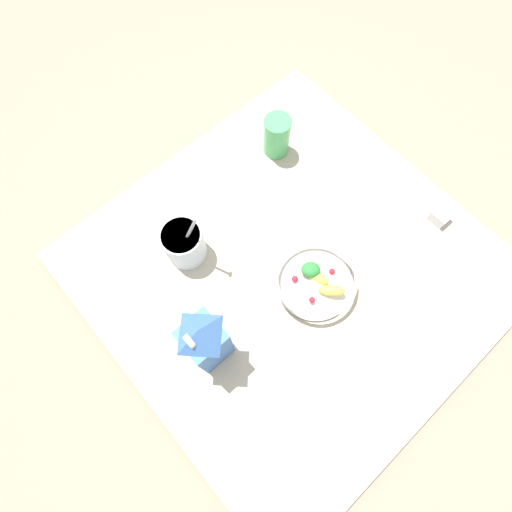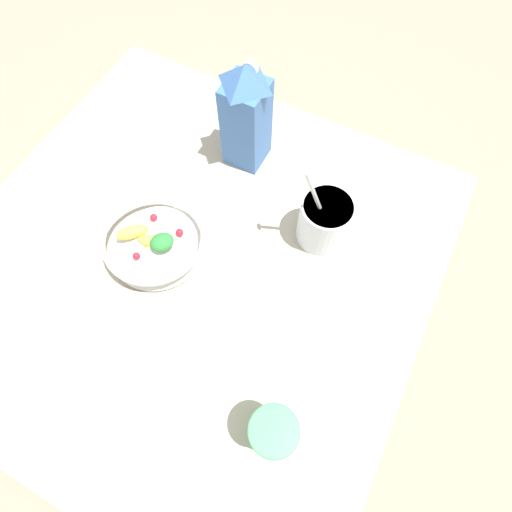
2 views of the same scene
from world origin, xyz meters
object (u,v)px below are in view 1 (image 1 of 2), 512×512
yogurt_tub (184,243)px  spice_jar (440,216)px  fruit_bowl (316,280)px  drinking_cup (277,135)px  milk_carton (205,341)px

yogurt_tub → spice_jar: size_ratio=5.23×
fruit_bowl → spice_jar: bearing=76.1°
fruit_bowl → drinking_cup: (-0.40, 0.23, 0.04)m
fruit_bowl → milk_carton: size_ratio=0.83×
yogurt_tub → drinking_cup: yogurt_tub is taller
milk_carton → yogurt_tub: (-0.26, 0.13, -0.07)m
fruit_bowl → yogurt_tub: 0.37m
drinking_cup → yogurt_tub: bearing=-78.4°
fruit_bowl → spice_jar: (0.10, 0.42, -0.02)m
drinking_cup → spice_jar: (0.50, 0.19, -0.05)m
yogurt_tub → spice_jar: bearing=56.3°
milk_carton → spice_jar: size_ratio=5.49×
milk_carton → yogurt_tub: milk_carton is taller
drinking_cup → spice_jar: 0.54m
yogurt_tub → spice_jar: yogurt_tub is taller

